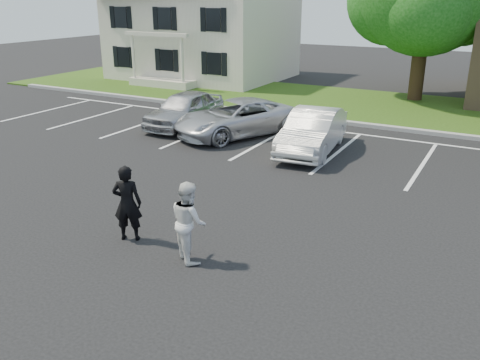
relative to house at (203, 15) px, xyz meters
name	(u,v)px	position (x,y,z in m)	size (l,w,h in m)	color
ground_plane	(218,249)	(13.00, -19.97, -3.83)	(90.00, 90.00, 0.00)	black
curb	(369,125)	(13.00, -7.97, -3.75)	(40.00, 0.30, 0.15)	gray
grass_strip	(392,108)	(13.00, -3.97, -3.79)	(44.00, 8.00, 0.08)	#203F0E
stall_lines	(386,151)	(14.40, -11.02, -3.82)	(34.00, 5.36, 0.01)	white
house	(203,15)	(0.00, 0.00, 0.00)	(10.30, 9.22, 7.60)	beige
man_black_suit	(127,203)	(11.04, -20.48, -2.97)	(0.62, 0.41, 1.71)	black
man_white_shirt	(189,221)	(12.70, -20.57, -3.00)	(0.81, 0.63, 1.67)	silver
car_silver_west	(185,109)	(6.34, -11.46, -3.11)	(1.69, 4.20, 1.43)	#B1B1B6
car_silver_minivan	(236,118)	(8.86, -11.68, -3.15)	(2.26, 4.91, 1.36)	#BBBDC3
car_white_sedan	(312,131)	(12.17, -12.31, -3.11)	(1.51, 4.34, 1.43)	silver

